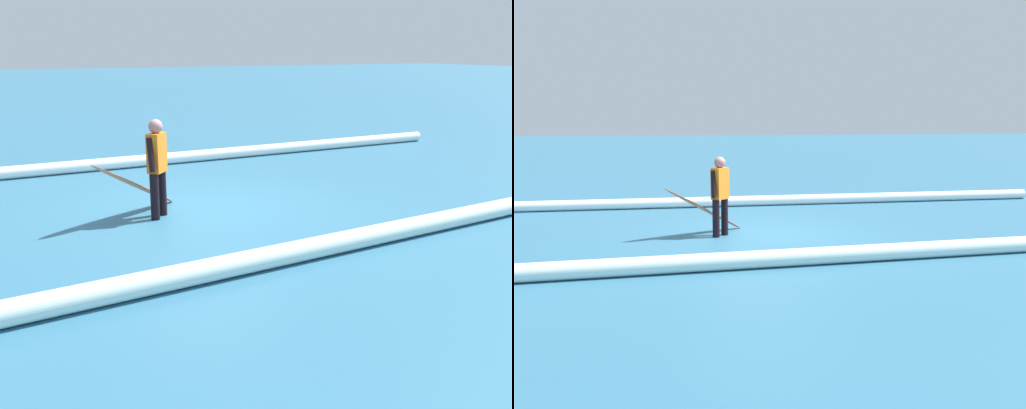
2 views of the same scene
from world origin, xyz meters
TOP-DOWN VIEW (x-y plane):
  - ground_plane at (0.00, 0.00)m, footprint 144.42×144.42m
  - surfer at (0.86, 0.18)m, footprint 0.38×0.52m
  - surfboard at (1.14, -0.09)m, footprint 1.74×1.35m
  - wave_crest_foreground at (2.63, -3.97)m, footprint 22.02×0.38m
  - wave_crest_midground at (0.59, 2.98)m, footprint 22.95×1.80m

SIDE VIEW (x-z plane):
  - ground_plane at x=0.00m, z-range 0.00..0.00m
  - wave_crest_foreground at x=2.63m, z-range 0.00..0.26m
  - wave_crest_midground at x=0.59m, z-range 0.00..0.28m
  - surfboard at x=1.14m, z-range -0.01..1.01m
  - surfer at x=0.86m, z-range 0.09..1.65m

